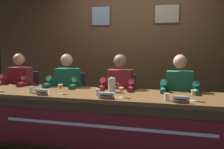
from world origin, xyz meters
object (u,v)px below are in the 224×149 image
nameplate_left (42,92)px  juice_glass_right (193,93)px  panelist_left (66,87)px  panelist_center (119,89)px  panelist_far_left (18,85)px  conference_table (110,112)px  chair_left (71,101)px  water_cup_left (32,90)px  chair_far_left (25,99)px  water_cup_right (167,97)px  water_pitcher_central (112,85)px  juice_glass_center (121,90)px  water_cup_center (98,93)px  panelist_right (179,92)px  chair_center (122,104)px  juice_glass_left (61,87)px  chair_right (179,108)px  nameplate_center (107,95)px  nameplate_right (181,99)px

nameplate_left → juice_glass_right: juice_glass_right is taller
panelist_left → panelist_center: bearing=0.0°
panelist_far_left → juice_glass_right: (2.72, -0.61, 0.10)m
nameplate_left → conference_table: bearing=14.1°
chair_left → juice_glass_right: size_ratio=7.37×
panelist_center → water_cup_left: bearing=-147.0°
panelist_far_left → nameplate_left: bearing=-40.1°
chair_far_left → water_cup_right: 2.61m
water_pitcher_central → juice_glass_center: bearing=-58.0°
juice_glass_center → chair_left: bearing=141.1°
water_cup_center → panelist_right: (1.00, 0.60, -0.05)m
chair_left → panelist_center: bearing=-13.1°
chair_far_left → panelist_far_left: size_ratio=0.74×
panelist_far_left → juice_glass_center: panelist_far_left is taller
panelist_right → panelist_center: bearing=180.0°
conference_table → chair_center: chair_center is taller
conference_table → juice_glass_left: bearing=-173.9°
juice_glass_left → chair_right: (1.50, 0.81, -0.38)m
juice_glass_center → chair_center: bearing=101.8°
panelist_far_left → juice_glass_center: (1.89, -0.63, 0.10)m
nameplate_left → juice_glass_left: juice_glass_left is taller
panelist_far_left → panelist_right: size_ratio=1.00×
panelist_left → nameplate_left: size_ratio=7.09×
chair_left → panelist_left: bearing=-90.0°
panelist_left → panelist_center: same height
nameplate_center → water_pitcher_central: 0.45m
chair_far_left → nameplate_left: chair_far_left is taller
nameplate_left → water_cup_center: (0.69, 0.15, -0.00)m
chair_right → panelist_right: panelist_right is taller
juice_glass_center → chair_right: bearing=50.6°
chair_left → panelist_left: size_ratio=0.74×
conference_table → juice_glass_center: size_ratio=37.05×
panelist_center → juice_glass_right: (1.01, -0.61, 0.10)m
chair_left → water_cup_center: bearing=-48.0°
nameplate_center → juice_glass_center: (0.15, 0.12, 0.05)m
juice_glass_center → chair_right: size_ratio=0.14×
nameplate_right → water_cup_right: size_ratio=2.07×
chair_left → water_cup_center: chair_left is taller
chair_center → panelist_center: 0.34m
water_cup_right → juice_glass_left: bearing=177.1°
chair_left → chair_right: size_ratio=1.00×
chair_right → water_cup_right: chair_right is taller
water_cup_left → panelist_center: bearing=33.0°
chair_left → juice_glass_right: (1.87, -0.81, 0.38)m
panelist_left → nameplate_center: bearing=-40.5°
chair_center → juice_glass_center: 0.93m
water_cup_right → chair_left: bearing=150.9°
panelist_far_left → nameplate_right: 2.70m
juice_glass_center → water_cup_center: 0.32m
water_cup_left → conference_table: bearing=7.2°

